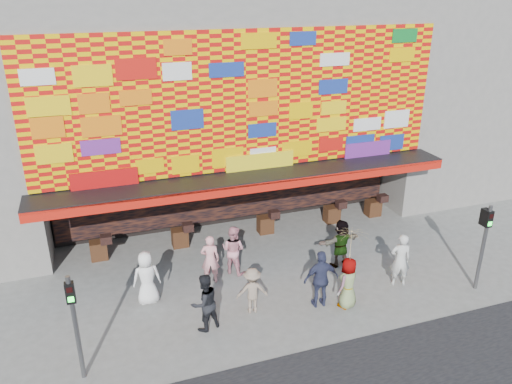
# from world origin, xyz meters

# --- Properties ---
(ground) EXTENTS (90.00, 90.00, 0.00)m
(ground) POSITION_xyz_m (0.00, 0.00, 0.00)
(ground) COLOR slate
(ground) RESTS_ON ground
(shop_building) EXTENTS (15.20, 9.40, 10.00)m
(shop_building) POSITION_xyz_m (0.00, 8.18, 5.23)
(shop_building) COLOR gray
(shop_building) RESTS_ON ground
(neighbor_right) EXTENTS (11.00, 8.00, 12.00)m
(neighbor_right) POSITION_xyz_m (13.00, 8.00, 6.00)
(neighbor_right) COLOR gray
(neighbor_right) RESTS_ON ground
(signal_left) EXTENTS (0.22, 0.20, 3.00)m
(signal_left) POSITION_xyz_m (-6.20, -1.50, 1.86)
(signal_left) COLOR #59595B
(signal_left) RESTS_ON ground
(signal_right) EXTENTS (0.22, 0.20, 3.00)m
(signal_right) POSITION_xyz_m (6.20, -1.50, 1.86)
(signal_right) COLOR #59595B
(signal_right) RESTS_ON ground
(ped_a) EXTENTS (0.88, 0.58, 1.78)m
(ped_a) POSITION_xyz_m (-4.16, 1.26, 0.89)
(ped_a) COLOR white
(ped_a) RESTS_ON ground
(ped_b) EXTENTS (0.71, 0.56, 1.73)m
(ped_b) POSITION_xyz_m (-2.00, 1.77, 0.87)
(ped_b) COLOR pink
(ped_b) RESTS_ON ground
(ped_c) EXTENTS (1.04, 0.92, 1.78)m
(ped_c) POSITION_xyz_m (-2.77, -0.61, 0.89)
(ped_c) COLOR black
(ped_c) RESTS_ON ground
(ped_d) EXTENTS (1.05, 0.72, 1.49)m
(ped_d) POSITION_xyz_m (-1.21, -0.27, 0.75)
(ped_d) COLOR gray
(ped_d) RESTS_ON ground
(ped_e) EXTENTS (1.15, 0.54, 1.91)m
(ped_e) POSITION_xyz_m (0.90, -0.67, 0.95)
(ped_e) COLOR #313656
(ped_e) RESTS_ON ground
(ped_f) EXTENTS (1.68, 0.69, 1.76)m
(ped_f) POSITION_xyz_m (2.64, 1.32, 0.88)
(ped_f) COLOR gray
(ped_f) RESTS_ON ground
(ped_g) EXTENTS (0.97, 0.86, 1.68)m
(ped_g) POSITION_xyz_m (1.67, -0.98, 0.84)
(ped_g) COLOR gray
(ped_g) RESTS_ON ground
(ped_h) EXTENTS (0.78, 0.62, 1.86)m
(ped_h) POSITION_xyz_m (3.90, -0.44, 0.93)
(ped_h) COLOR silver
(ped_h) RESTS_ON ground
(ped_i) EXTENTS (1.08, 1.08, 1.76)m
(ped_i) POSITION_xyz_m (-1.10, 2.10, 0.88)
(ped_i) COLOR pink
(ped_i) RESTS_ON ground
(parasol) EXTENTS (1.23, 1.25, 1.91)m
(parasol) POSITION_xyz_m (1.67, -0.98, 2.18)
(parasol) COLOR beige
(parasol) RESTS_ON ground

